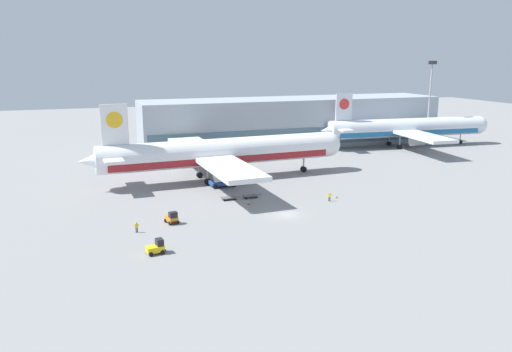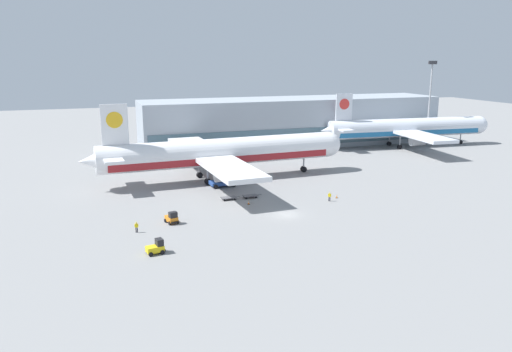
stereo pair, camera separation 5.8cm
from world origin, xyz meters
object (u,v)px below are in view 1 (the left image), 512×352
object	(u,v)px
ground_crew_near	(330,196)
traffic_cone_near	(337,196)
scissor_lift_loader	(222,176)
baggage_tug_foreground	(156,247)
airplane_main	(218,153)
traffic_cone_far	(249,202)
airplane_distant	(405,128)
ground_crew_far	(137,226)
light_mast	(430,97)
baggage_tug_mid	(172,218)
baggage_dolly_lead	(229,198)
baggage_dolly_second	(250,196)

from	to	relation	value
ground_crew_near	traffic_cone_near	xyz separation A→B (m)	(2.32, 1.53, -0.67)
scissor_lift_loader	baggage_tug_foreground	size ratio (longest dim) A/B	2.13
airplane_main	traffic_cone_far	bearing A→B (deg)	-91.71
traffic_cone_near	airplane_main	bearing A→B (deg)	129.58
traffic_cone_near	ground_crew_near	bearing A→B (deg)	-146.59
airplane_main	traffic_cone_far	size ratio (longest dim) A/B	78.92
baggage_tug_foreground	traffic_cone_far	xyz separation A→B (m)	(18.94, 17.90, -0.52)
airplane_distant	ground_crew_far	xyz separation A→B (m)	(-82.40, -50.22, -4.48)
airplane_distant	light_mast	bearing A→B (deg)	13.01
baggage_tug_mid	airplane_distant	bearing A→B (deg)	107.11
airplane_main	baggage_dolly_lead	world-z (taller)	airplane_main
airplane_main	scissor_lift_loader	distance (m)	6.83
baggage_dolly_lead	traffic_cone_near	xyz separation A→B (m)	(19.59, -5.42, -0.06)
scissor_lift_loader	baggage_tug_mid	world-z (taller)	scissor_lift_loader
scissor_lift_loader	ground_crew_far	xyz separation A→B (m)	(-19.55, -22.69, -1.15)
light_mast	airplane_main	xyz separation A→B (m)	(-71.19, -23.23, -8.43)
baggage_tug_foreground	traffic_cone_near	distance (m)	39.61
airplane_distant	traffic_cone_far	world-z (taller)	airplane_distant
traffic_cone_far	ground_crew_far	bearing A→B (deg)	-157.30
baggage_tug_foreground	ground_crew_far	bearing A→B (deg)	90.05
light_mast	ground_crew_far	bearing A→B (deg)	-150.54
baggage_dolly_second	traffic_cone_near	bearing A→B (deg)	-21.41
baggage_dolly_second	traffic_cone_far	size ratio (longest dim) A/B	5.06
light_mast	baggage_tug_mid	world-z (taller)	light_mast
traffic_cone_near	baggage_tug_mid	bearing A→B (deg)	-171.71
light_mast	traffic_cone_far	distance (m)	83.97
ground_crew_near	traffic_cone_far	xyz separation A→B (m)	(-14.71, 2.86, -0.64)
airplane_main	ground_crew_far	bearing A→B (deg)	-128.35
baggage_dolly_lead	traffic_cone_near	size ratio (longest dim) A/B	5.56
scissor_lift_loader	airplane_distant	bearing A→B (deg)	20.73
baggage_tug_foreground	traffic_cone_near	world-z (taller)	baggage_tug_foreground
baggage_dolly_second	ground_crew_near	size ratio (longest dim) A/B	2.18
baggage_dolly_second	baggage_tug_foreground	bearing A→B (deg)	-135.41
airplane_main	baggage_tug_foreground	world-z (taller)	airplane_main
light_mast	baggage_tug_mid	bearing A→B (deg)	-150.23
baggage_dolly_second	ground_crew_far	distance (m)	25.60
baggage_tug_mid	ground_crew_near	world-z (taller)	baggage_tug_mid
baggage_dolly_lead	traffic_cone_far	world-z (taller)	traffic_cone_far
baggage_dolly_lead	baggage_dolly_second	world-z (taller)	same
light_mast	ground_crew_near	world-z (taller)	light_mast
light_mast	airplane_main	size ratio (longest dim) A/B	0.43
scissor_lift_loader	baggage_dolly_lead	xyz separation A→B (m)	(-1.49, -9.98, -1.75)
ground_crew_far	airplane_distant	bearing A→B (deg)	39.05
airplane_main	ground_crew_far	size ratio (longest dim) A/B	34.47
baggage_dolly_lead	scissor_lift_loader	bearing A→B (deg)	79.27
light_mast	scissor_lift_loader	bearing A→B (deg)	-158.06
scissor_lift_loader	baggage_dolly_lead	distance (m)	10.24
airplane_main	baggage_tug_mid	xyz separation A→B (m)	(-14.41, -25.74, -4.96)
ground_crew_near	traffic_cone_near	distance (m)	2.86
baggage_tug_mid	baggage_dolly_second	xyz separation A→B (m)	(16.46, 10.00, -0.49)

